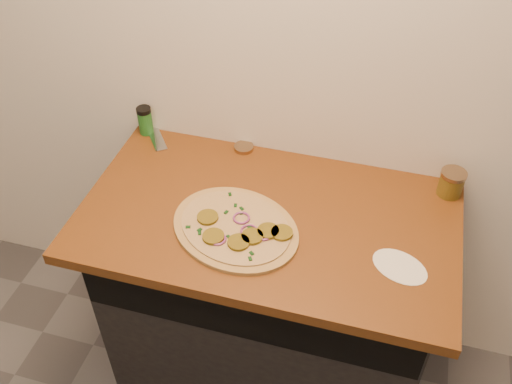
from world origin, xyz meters
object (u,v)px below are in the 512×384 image
(chefs_knife, at_px, (149,121))
(salsa_jar, at_px, (451,183))
(spice_shaker, at_px, (145,120))
(pizza, at_px, (236,228))

(chefs_knife, distance_m, salsa_jar, 1.13)
(chefs_knife, height_order, spice_shaker, spice_shaker)
(salsa_jar, bearing_deg, spice_shaker, 177.68)
(chefs_knife, bearing_deg, salsa_jar, -5.60)
(spice_shaker, bearing_deg, chefs_knife, 106.39)
(chefs_knife, bearing_deg, spice_shaker, -73.61)
(pizza, relative_size, salsa_jar, 5.93)
(salsa_jar, relative_size, spice_shaker, 0.84)
(chefs_knife, xyz_separation_m, spice_shaker, (0.02, -0.07, 0.05))
(salsa_jar, height_order, spice_shaker, spice_shaker)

